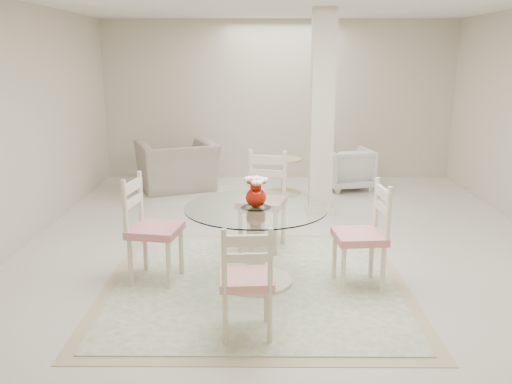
{
  "coord_description": "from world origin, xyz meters",
  "views": [
    {
      "loc": [
        -0.32,
        -5.91,
        2.11
      ],
      "look_at": [
        -0.36,
        -0.94,
        0.85
      ],
      "focal_mm": 38.0,
      "sensor_mm": 36.0,
      "label": 1
    }
  ],
  "objects_px": {
    "dining_chair_south": "(247,273)",
    "dining_chair_west": "(147,221)",
    "column": "(322,114)",
    "side_table": "(284,178)",
    "red_vase": "(256,192)",
    "recliner_taupe": "(177,166)",
    "armchair_white": "(348,168)",
    "dining_table": "(256,245)",
    "dining_chair_north": "(264,193)",
    "dining_chair_east": "(367,227)"
  },
  "relations": [
    {
      "from": "dining_chair_south",
      "to": "dining_chair_west",
      "type": "bearing_deg",
      "value": -52.17
    },
    {
      "from": "column",
      "to": "side_table",
      "type": "bearing_deg",
      "value": 114.48
    },
    {
      "from": "dining_chair_south",
      "to": "side_table",
      "type": "bearing_deg",
      "value": -99.6
    },
    {
      "from": "red_vase",
      "to": "dining_chair_south",
      "type": "bearing_deg",
      "value": -93.45
    },
    {
      "from": "dining_chair_south",
      "to": "side_table",
      "type": "distance_m",
      "value": 4.47
    },
    {
      "from": "column",
      "to": "side_table",
      "type": "xyz_separation_m",
      "value": [
        -0.45,
        0.98,
        -1.09
      ]
    },
    {
      "from": "side_table",
      "to": "recliner_taupe",
      "type": "bearing_deg",
      "value": 169.66
    },
    {
      "from": "armchair_white",
      "to": "dining_table",
      "type": "bearing_deg",
      "value": 56.16
    },
    {
      "from": "armchair_white",
      "to": "red_vase",
      "type": "bearing_deg",
      "value": 56.17
    },
    {
      "from": "armchair_white",
      "to": "dining_chair_west",
      "type": "bearing_deg",
      "value": 43.5
    },
    {
      "from": "dining_table",
      "to": "dining_chair_west",
      "type": "distance_m",
      "value": 1.04
    },
    {
      "from": "dining_chair_north",
      "to": "recliner_taupe",
      "type": "height_order",
      "value": "dining_chair_north"
    },
    {
      "from": "dining_chair_west",
      "to": "dining_chair_north",
      "type": "bearing_deg",
      "value": -39.65
    },
    {
      "from": "column",
      "to": "dining_chair_east",
      "type": "distance_m",
      "value": 2.61
    },
    {
      "from": "column",
      "to": "recliner_taupe",
      "type": "bearing_deg",
      "value": 148.93
    },
    {
      "from": "dining_table",
      "to": "red_vase",
      "type": "xyz_separation_m",
      "value": [
        0.0,
        -0.0,
        0.51
      ]
    },
    {
      "from": "dining_chair_west",
      "to": "dining_chair_south",
      "type": "relative_size",
      "value": 1.12
    },
    {
      "from": "dining_chair_east",
      "to": "dining_chair_west",
      "type": "xyz_separation_m",
      "value": [
        -2.04,
        0.13,
        0.01
      ]
    },
    {
      "from": "red_vase",
      "to": "column",
      "type": "bearing_deg",
      "value": 70.61
    },
    {
      "from": "column",
      "to": "dining_chair_south",
      "type": "height_order",
      "value": "column"
    },
    {
      "from": "dining_chair_south",
      "to": "armchair_white",
      "type": "height_order",
      "value": "dining_chair_south"
    },
    {
      "from": "red_vase",
      "to": "recliner_taupe",
      "type": "xyz_separation_m",
      "value": [
        -1.29,
        3.73,
        -0.52
      ]
    },
    {
      "from": "dining_chair_east",
      "to": "red_vase",
      "type": "bearing_deg",
      "value": -98.28
    },
    {
      "from": "dining_chair_west",
      "to": "armchair_white",
      "type": "bearing_deg",
      "value": -23.86
    },
    {
      "from": "recliner_taupe",
      "to": "dining_chair_south",
      "type": "bearing_deg",
      "value": 82.25
    },
    {
      "from": "side_table",
      "to": "dining_chair_east",
      "type": "bearing_deg",
      "value": -80.07
    },
    {
      "from": "dining_chair_north",
      "to": "armchair_white",
      "type": "distance_m",
      "value": 3.11
    },
    {
      "from": "column",
      "to": "dining_chair_north",
      "type": "relative_size",
      "value": 2.26
    },
    {
      "from": "dining_chair_north",
      "to": "side_table",
      "type": "distance_m",
      "value": 2.45
    },
    {
      "from": "dining_chair_west",
      "to": "armchair_white",
      "type": "distance_m",
      "value": 4.48
    },
    {
      "from": "dining_chair_north",
      "to": "side_table",
      "type": "relative_size",
      "value": 2.11
    },
    {
      "from": "red_vase",
      "to": "side_table",
      "type": "bearing_deg",
      "value": 83.18
    },
    {
      "from": "dining_chair_east",
      "to": "armchair_white",
      "type": "xyz_separation_m",
      "value": [
        0.44,
        3.86,
        -0.25
      ]
    },
    {
      "from": "armchair_white",
      "to": "recliner_taupe",
      "type": "bearing_deg",
      "value": -11.44
    },
    {
      "from": "red_vase",
      "to": "dining_chair_west",
      "type": "distance_m",
      "value": 1.07
    },
    {
      "from": "red_vase",
      "to": "side_table",
      "type": "relative_size",
      "value": 0.51
    },
    {
      "from": "dining_table",
      "to": "dining_chair_south",
      "type": "height_order",
      "value": "dining_chair_south"
    },
    {
      "from": "recliner_taupe",
      "to": "side_table",
      "type": "distance_m",
      "value": 1.73
    },
    {
      "from": "dining_table",
      "to": "red_vase",
      "type": "relative_size",
      "value": 4.56
    },
    {
      "from": "dining_chair_north",
      "to": "armchair_white",
      "type": "xyz_separation_m",
      "value": [
        1.37,
        2.78,
        -0.3
      ]
    },
    {
      "from": "dining_chair_east",
      "to": "side_table",
      "type": "bearing_deg",
      "value": -175.12
    },
    {
      "from": "dining_chair_north",
      "to": "red_vase",
      "type": "bearing_deg",
      "value": -79.54
    },
    {
      "from": "dining_chair_east",
      "to": "armchair_white",
      "type": "bearing_deg",
      "value": 168.48
    },
    {
      "from": "dining_chair_north",
      "to": "side_table",
      "type": "height_order",
      "value": "dining_chair_north"
    },
    {
      "from": "dining_chair_north",
      "to": "recliner_taupe",
      "type": "distance_m",
      "value": 3.05
    },
    {
      "from": "dining_chair_north",
      "to": "armchair_white",
      "type": "relative_size",
      "value": 1.64
    },
    {
      "from": "column",
      "to": "dining_chair_west",
      "type": "height_order",
      "value": "column"
    },
    {
      "from": "dining_chair_south",
      "to": "recliner_taupe",
      "type": "bearing_deg",
      "value": -79.02
    },
    {
      "from": "recliner_taupe",
      "to": "red_vase",
      "type": "bearing_deg",
      "value": 86.81
    },
    {
      "from": "dining_table",
      "to": "dining_chair_east",
      "type": "bearing_deg",
      "value": -3.25
    }
  ]
}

